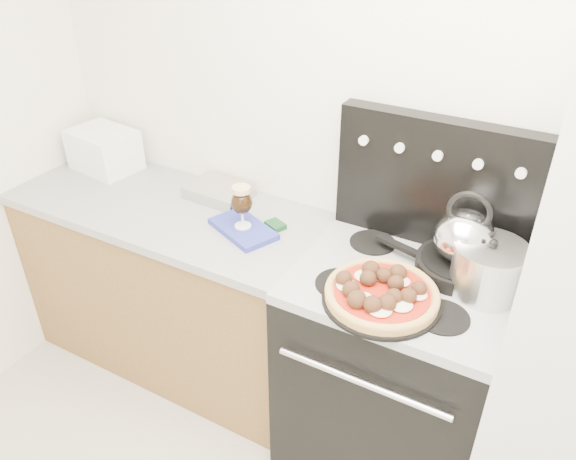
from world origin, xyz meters
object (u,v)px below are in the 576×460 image
Objects in this scene: base_cabinet at (178,288)px; pizza at (382,292)px; toaster_oven at (104,150)px; pizza_pan at (381,299)px; beer_glass at (242,207)px; stove_body at (391,372)px; tea_kettle at (465,233)px; skillet at (458,266)px; oven_mitt at (243,229)px; stock_pot at (487,270)px.

pizza is at bearing -10.06° from base_cabinet.
toaster_oven reaches higher than pizza_pan.
pizza is at bearing -14.26° from beer_glass.
tea_kettle is (0.16, 0.12, 0.65)m from stove_body.
pizza is 0.34m from skillet.
base_cabinet is 1.43m from tea_kettle.
tea_kettle is at bearing 7.98° from beer_glass.
beer_glass is 0.69m from pizza.
toaster_oven reaches higher than pizza.
base_cabinet is at bearing 176.77° from oven_mitt.
oven_mitt is at bearing -2.68° from toaster_oven.
stove_body is 0.68m from tea_kettle.
stove_body is at bearing -0.11° from beer_glass.
beer_glass is 0.81× the size of tea_kettle.
pizza_pan is at bearing -97.89° from stove_body.
pizza_pan is at bearing -4.30° from toaster_oven.
stock_pot is at bearing 4.26° from toaster_oven.
pizza_pan is at bearing -104.95° from tea_kettle.
pizza is (-0.02, -0.17, 0.52)m from stove_body.
toaster_oven is 1.31× the size of stock_pot.
stock_pot reaches higher than stove_body.
base_cabinet is at bearing 178.70° from stove_body.
base_cabinet is 3.62× the size of pizza_pan.
toaster_oven is at bearing 169.57° from oven_mitt.
pizza_pan is 0.38m from tea_kettle.
beer_glass is (0.00, 0.00, 0.10)m from oven_mitt.
stock_pot is at bearing 3.29° from oven_mitt.
pizza reaches higher than skillet.
stove_body is 0.90m from beer_glass.
pizza_pan is at bearing -14.26° from beer_glass.
oven_mitt is at bearing 179.89° from stove_body.
oven_mitt is 0.85m from skillet.
stove_body is (1.10, -0.02, 0.01)m from base_cabinet.
stock_pot is at bearing -31.28° from skillet.
stock_pot reaches higher than base_cabinet.
stock_pot is (1.37, 0.03, 0.58)m from base_cabinet.
oven_mitt is 0.87m from tea_kettle.
tea_kettle is (0.84, 0.12, 0.18)m from oven_mitt.
beer_glass is 0.85m from skillet.
toaster_oven is at bearing 163.69° from base_cabinet.
tea_kettle reaches higher than skillet.
skillet is at bearing 7.98° from oven_mitt.
toaster_oven reaches higher than stock_pot.
oven_mitt is 0.71× the size of pizza_pan.
tea_kettle is (0.00, 0.00, 0.14)m from skillet.
oven_mitt is at bearing -3.23° from base_cabinet.
toaster_oven is at bearing 173.95° from stove_body.
tea_kettle is at bearing 57.65° from pizza.
tea_kettle is at bearing 148.72° from stock_pot.
skillet is at bearing 57.65° from pizza.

